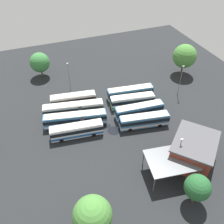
# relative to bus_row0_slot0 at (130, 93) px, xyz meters

# --- Properties ---
(ground_plane) EXTENTS (96.60, 96.60, 0.00)m
(ground_plane) POSITION_rel_bus_row0_slot0_xyz_m (8.90, 4.57, -1.83)
(ground_plane) COLOR black
(bus_row0_slot0) EXTENTS (13.08, 4.13, 3.47)m
(bus_row0_slot0) POSITION_rel_bus_row0_slot0_xyz_m (0.00, 0.00, 0.00)
(bus_row0_slot0) COLOR teal
(bus_row0_slot0) RESTS_ON ground_plane
(bus_row0_slot1) EXTENTS (11.99, 4.30, 3.47)m
(bus_row0_slot1) POSITION_rel_bus_row0_slot0_xyz_m (0.96, 3.55, -0.00)
(bus_row0_slot1) COLOR silver
(bus_row0_slot1) RESTS_ON ground_plane
(bus_row0_slot2) EXTENTS (12.76, 3.48, 3.47)m
(bus_row0_slot2) POSITION_rel_bus_row0_slot0_xyz_m (0.98, 7.85, -0.00)
(bus_row0_slot2) COLOR teal
(bus_row0_slot2) RESTS_ON ground_plane
(bus_row0_slot3) EXTENTS (12.44, 4.49, 3.47)m
(bus_row0_slot3) POSITION_rel_bus_row0_slot0_xyz_m (1.54, 11.82, -0.00)
(bus_row0_slot3) COLOR teal
(bus_row0_slot3) RESTS_ON ground_plane
(bus_row1_slot0) EXTENTS (12.20, 4.14, 3.47)m
(bus_row1_slot0) POSITION_rel_bus_row0_slot0_xyz_m (15.66, -2.58, -0.00)
(bus_row1_slot0) COLOR silver
(bus_row1_slot0) RESTS_ON ground_plane
(bus_row1_slot1) EXTENTS (15.54, 5.25, 3.47)m
(bus_row1_slot1) POSITION_rel_bus_row0_slot0_xyz_m (16.53, 1.28, 0.00)
(bus_row1_slot1) COLOR silver
(bus_row1_slot1) RESTS_ON ground_plane
(bus_row1_slot2) EXTENTS (15.52, 5.54, 3.47)m
(bus_row1_slot2) POSITION_rel_bus_row0_slot0_xyz_m (17.06, 5.27, 0.00)
(bus_row1_slot2) COLOR teal
(bus_row1_slot2) RESTS_ON ground_plane
(bus_row1_slot3) EXTENTS (12.49, 3.94, 3.47)m
(bus_row1_slot3) POSITION_rel_bus_row0_slot0_xyz_m (17.81, 9.21, -0.00)
(bus_row1_slot3) COLOR silver
(bus_row1_slot3) RESTS_ON ground_plane
(depot_building) EXTENTS (12.98, 12.87, 6.15)m
(depot_building) POSITION_rel_bus_row0_slot0_xyz_m (-3.08, 24.92, 1.26)
(depot_building) COLOR maroon
(depot_building) RESTS_ON ground_plane
(maintenance_shelter) EXTENTS (10.54, 8.38, 4.34)m
(maintenance_shelter) POSITION_rel_bus_row0_slot0_xyz_m (3.01, 26.16, 2.30)
(maintenance_shelter) COLOR slate
(maintenance_shelter) RESTS_ON ground_plane
(lamp_post_mid_lot) EXTENTS (0.56, 0.28, 8.87)m
(lamp_post_mid_lot) POSITION_rel_bus_row0_slot0_xyz_m (14.78, -9.94, 3.02)
(lamp_post_mid_lot) COLOR slate
(lamp_post_mid_lot) RESTS_ON ground_plane
(lamp_post_far_corner) EXTENTS (0.56, 0.28, 7.70)m
(lamp_post_far_corner) POSITION_rel_bus_row0_slot0_xyz_m (0.41, 24.69, 2.43)
(lamp_post_far_corner) COLOR slate
(lamp_post_far_corner) RESTS_ON ground_plane
(lamp_post_near_entrance) EXTENTS (0.56, 0.28, 9.35)m
(lamp_post_near_entrance) POSITION_rel_bus_row0_slot0_xyz_m (-13.60, 3.38, 3.26)
(lamp_post_near_entrance) COLOR slate
(lamp_post_near_entrance) RESTS_ON ground_plane
(tree_south_edge) EXTENTS (6.30, 6.30, 8.73)m
(tree_south_edge) POSITION_rel_bus_row0_slot0_xyz_m (20.87, 31.97, 3.74)
(tree_south_edge) COLOR brown
(tree_south_edge) RESTS_ON ground_plane
(tree_north_edge) EXTENTS (6.08, 6.08, 7.95)m
(tree_north_edge) POSITION_rel_bus_row0_slot0_xyz_m (21.45, -20.50, 3.07)
(tree_north_edge) COLOR brown
(tree_north_edge) RESTS_ON ground_plane
(tree_west_edge) EXTENTS (4.74, 4.74, 6.92)m
(tree_west_edge) POSITION_rel_bus_row0_slot0_xyz_m (2.13, 33.20, 2.70)
(tree_west_edge) COLOR brown
(tree_west_edge) RESTS_ON ground_plane
(tree_northeast) EXTENTS (7.30, 7.30, 9.86)m
(tree_northeast) POSITION_rel_bus_row0_slot0_xyz_m (-20.94, -6.09, 4.36)
(tree_northeast) COLOR brown
(tree_northeast) RESTS_ON ground_plane
(puddle_back_corner) EXTENTS (1.75, 1.75, 0.01)m
(puddle_back_corner) POSITION_rel_bus_row0_slot0_xyz_m (9.99, 8.46, -1.83)
(puddle_back_corner) COLOR black
(puddle_back_corner) RESTS_ON ground_plane
(puddle_between_rows) EXTENTS (3.11, 3.11, 0.01)m
(puddle_between_rows) POSITION_rel_bus_row0_slot0_xyz_m (9.05, 10.74, -1.83)
(puddle_between_rows) COLOR black
(puddle_between_rows) RESTS_ON ground_plane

